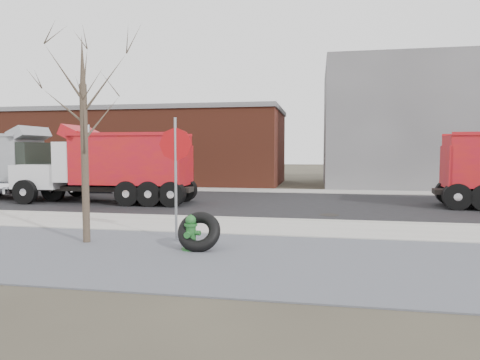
% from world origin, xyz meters
% --- Properties ---
extents(ground, '(120.00, 120.00, 0.00)m').
position_xyz_m(ground, '(0.00, 0.00, 0.00)').
color(ground, '#383328').
rests_on(ground, ground).
extents(gravel_verge, '(60.00, 5.00, 0.03)m').
position_xyz_m(gravel_verge, '(0.00, -3.50, 0.01)').
color(gravel_verge, slate).
rests_on(gravel_verge, ground).
extents(sidewalk, '(60.00, 2.50, 0.06)m').
position_xyz_m(sidewalk, '(0.00, 0.25, 0.03)').
color(sidewalk, '#9E9B93').
rests_on(sidewalk, ground).
extents(curb, '(60.00, 0.15, 0.11)m').
position_xyz_m(curb, '(0.00, 1.55, 0.06)').
color(curb, '#9E9B93').
rests_on(curb, ground).
extents(road, '(60.00, 9.40, 0.02)m').
position_xyz_m(road, '(0.00, 6.30, 0.01)').
color(road, black).
rests_on(road, ground).
extents(far_sidewalk, '(60.00, 2.00, 0.06)m').
position_xyz_m(far_sidewalk, '(0.00, 12.00, 0.03)').
color(far_sidewalk, '#9E9B93').
rests_on(far_sidewalk, ground).
extents(building_grey, '(12.00, 10.00, 8.00)m').
position_xyz_m(building_grey, '(9.00, 18.00, 4.00)').
color(building_grey, gray).
rests_on(building_grey, ground).
extents(building_brick, '(20.20, 8.20, 5.30)m').
position_xyz_m(building_brick, '(-10.00, 17.00, 2.65)').
color(building_brick, maroon).
rests_on(building_brick, ground).
extents(bare_tree, '(3.20, 3.20, 5.20)m').
position_xyz_m(bare_tree, '(-3.20, -2.60, 3.30)').
color(bare_tree, '#382D23').
rests_on(bare_tree, ground).
extents(fire_hydrant, '(0.48, 0.47, 0.85)m').
position_xyz_m(fire_hydrant, '(-0.34, -2.93, 0.39)').
color(fire_hydrant, '#296C2F').
rests_on(fire_hydrant, ground).
extents(truck_tire, '(1.05, 0.84, 1.00)m').
position_xyz_m(truck_tire, '(-0.16, -2.88, 0.45)').
color(truck_tire, black).
rests_on(truck_tire, ground).
extents(stop_sign, '(0.87, 0.07, 3.20)m').
position_xyz_m(stop_sign, '(-1.05, -1.90, 2.15)').
color(stop_sign, gray).
rests_on(stop_sign, ground).
extents(dump_truck_red_b, '(8.11, 2.54, 3.42)m').
position_xyz_m(dump_truck_red_b, '(-6.50, 5.17, 1.74)').
color(dump_truck_red_b, black).
rests_on(dump_truck_red_b, ground).
extents(dump_truck_grey, '(7.63, 2.56, 3.45)m').
position_xyz_m(dump_truck_grey, '(-12.71, 6.14, 1.76)').
color(dump_truck_grey, black).
rests_on(dump_truck_grey, ground).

